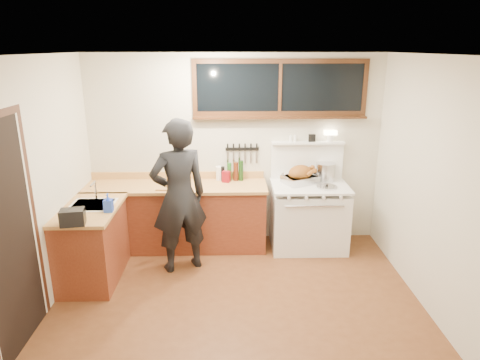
{
  "coord_description": "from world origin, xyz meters",
  "views": [
    {
      "loc": [
        -0.06,
        -4.01,
        2.67
      ],
      "look_at": [
        0.05,
        0.85,
        1.15
      ],
      "focal_mm": 32.0,
      "sensor_mm": 36.0,
      "label": 1
    }
  ],
  "objects_px": {
    "vintage_stove": "(308,215)",
    "man": "(179,196)",
    "roast_turkey": "(300,176)",
    "cutting_board": "(174,183)"
  },
  "relations": [
    {
      "from": "cutting_board",
      "to": "roast_turkey",
      "type": "height_order",
      "value": "roast_turkey"
    },
    {
      "from": "roast_turkey",
      "to": "cutting_board",
      "type": "bearing_deg",
      "value": -174.82
    },
    {
      "from": "vintage_stove",
      "to": "man",
      "type": "distance_m",
      "value": 1.84
    },
    {
      "from": "vintage_stove",
      "to": "man",
      "type": "height_order",
      "value": "man"
    },
    {
      "from": "cutting_board",
      "to": "man",
      "type": "bearing_deg",
      "value": -76.02
    },
    {
      "from": "cutting_board",
      "to": "roast_turkey",
      "type": "bearing_deg",
      "value": 5.18
    },
    {
      "from": "roast_turkey",
      "to": "man",
      "type": "bearing_deg",
      "value": -157.39
    },
    {
      "from": "cutting_board",
      "to": "roast_turkey",
      "type": "relative_size",
      "value": 0.82
    },
    {
      "from": "vintage_stove",
      "to": "cutting_board",
      "type": "xyz_separation_m",
      "value": [
        -1.81,
        -0.07,
        0.49
      ]
    },
    {
      "from": "vintage_stove",
      "to": "cutting_board",
      "type": "bearing_deg",
      "value": -177.89
    }
  ]
}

